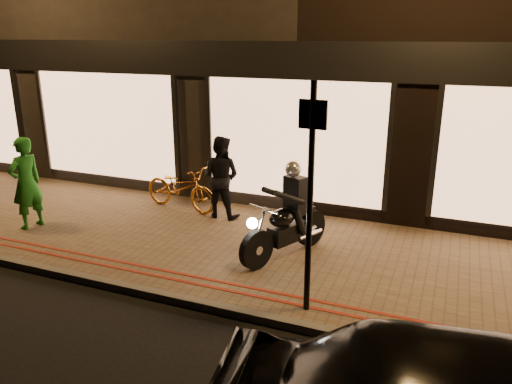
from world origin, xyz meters
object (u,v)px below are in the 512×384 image
at_px(motorcycle, 287,221).
at_px(person_green, 26,183).
at_px(bicycle_gold, 180,188).
at_px(sign_post, 310,189).

xyz_separation_m(motorcycle, person_green, (-4.90, -0.61, 0.25)).
height_order(motorcycle, bicycle_gold, motorcycle).
distance_m(motorcycle, bicycle_gold, 3.10).
bearing_deg(bicycle_gold, sign_post, -118.27).
relative_size(bicycle_gold, person_green, 1.02).
height_order(bicycle_gold, person_green, person_green).
bearing_deg(sign_post, bicycle_gold, 141.55).
height_order(motorcycle, person_green, person_green).
height_order(sign_post, person_green, sign_post).
height_order(motorcycle, sign_post, sign_post).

